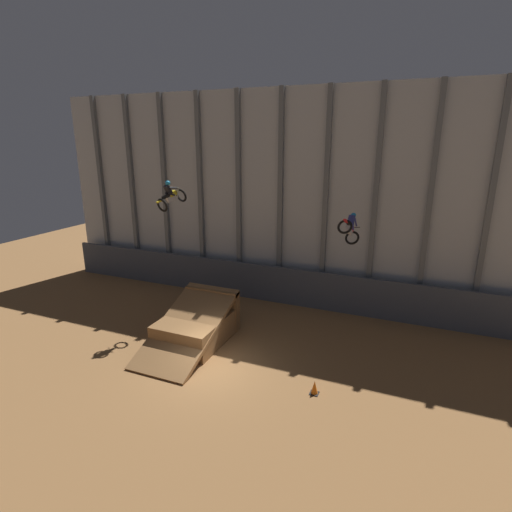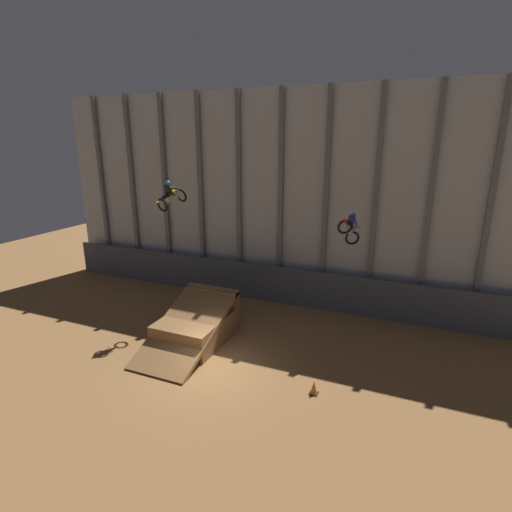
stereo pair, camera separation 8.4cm
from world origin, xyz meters
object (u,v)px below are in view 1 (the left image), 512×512
rider_bike_left_air (171,196)px  rider_bike_right_air (350,228)px  traffic_cone_near_ramp (315,388)px  dirt_ramp (198,325)px

rider_bike_left_air → rider_bike_right_air: 9.33m
rider_bike_right_air → traffic_cone_near_ramp: size_ratio=3.04×
dirt_ramp → rider_bike_left_air: rider_bike_left_air is taller
dirt_ramp → rider_bike_right_air: rider_bike_right_air is taller
rider_bike_left_air → rider_bike_right_air: (9.04, 1.88, -1.32)m
dirt_ramp → rider_bike_left_air: (-2.28, 1.60, 6.23)m
dirt_ramp → traffic_cone_near_ramp: bearing=-18.2°
dirt_ramp → rider_bike_right_air: bearing=27.3°
rider_bike_right_air → traffic_cone_near_ramp: bearing=-80.6°
traffic_cone_near_ramp → dirt_ramp: bearing=161.8°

